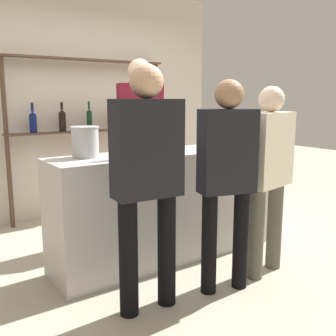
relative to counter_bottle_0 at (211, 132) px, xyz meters
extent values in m
plane|color=#B2A893|center=(-0.58, -0.09, -1.11)|extent=(16.00, 16.00, 0.00)
cube|color=#B7B2AD|center=(-0.58, -0.09, -0.62)|extent=(2.12, 0.53, 0.98)
cube|color=beige|center=(-0.58, 1.77, 0.29)|extent=(3.72, 0.12, 2.80)
cylinder|color=#4C3828|center=(-1.55, 1.59, -0.16)|extent=(0.05, 0.05, 1.89)
cylinder|color=#4C3828|center=(0.39, 1.59, -0.16)|extent=(0.05, 0.05, 1.89)
cube|color=#4C3828|center=(-0.58, 1.59, 0.77)|extent=(1.99, 0.18, 0.02)
cube|color=#4C3828|center=(-0.58, 1.59, -0.07)|extent=(1.99, 0.18, 0.02)
cylinder|color=#0F1956|center=(-1.25, 1.59, 0.04)|extent=(0.08, 0.08, 0.20)
cone|color=#0F1956|center=(-1.25, 1.59, 0.16)|extent=(0.08, 0.08, 0.04)
cylinder|color=#0F1956|center=(-1.25, 1.59, 0.22)|extent=(0.03, 0.03, 0.09)
cylinder|color=maroon|center=(-1.25, 1.59, 0.27)|extent=(0.03, 0.03, 0.01)
cylinder|color=black|center=(-0.91, 1.59, 0.05)|extent=(0.08, 0.08, 0.22)
cone|color=black|center=(-0.91, 1.59, 0.17)|extent=(0.08, 0.08, 0.04)
cylinder|color=black|center=(-0.91, 1.59, 0.23)|extent=(0.03, 0.03, 0.08)
cylinder|color=black|center=(-0.91, 1.59, 0.28)|extent=(0.03, 0.03, 0.01)
cylinder|color=black|center=(-0.58, 1.59, 0.05)|extent=(0.06, 0.06, 0.22)
cone|color=black|center=(-0.58, 1.59, 0.18)|extent=(0.06, 0.06, 0.03)
cylinder|color=black|center=(-0.58, 1.59, 0.23)|extent=(0.02, 0.02, 0.08)
cylinder|color=black|center=(-0.58, 1.59, 0.28)|extent=(0.03, 0.03, 0.01)
cylinder|color=black|center=(-0.24, 1.59, 0.03)|extent=(0.07, 0.07, 0.18)
cone|color=black|center=(-0.24, 1.59, 0.14)|extent=(0.07, 0.07, 0.03)
cylinder|color=black|center=(-0.24, 1.59, 0.20)|extent=(0.03, 0.03, 0.08)
cylinder|color=#232328|center=(-0.24, 1.59, 0.24)|extent=(0.03, 0.03, 0.01)
cylinder|color=black|center=(0.10, 1.59, 0.06)|extent=(0.07, 0.07, 0.24)
cone|color=black|center=(0.10, 1.59, 0.19)|extent=(0.07, 0.07, 0.03)
cylinder|color=black|center=(0.10, 1.59, 0.26)|extent=(0.03, 0.03, 0.09)
cylinder|color=#232328|center=(0.10, 1.59, 0.31)|extent=(0.03, 0.03, 0.01)
cylinder|color=brown|center=(0.00, 0.00, -0.03)|extent=(0.08, 0.08, 0.21)
cone|color=brown|center=(0.00, 0.00, 0.10)|extent=(0.08, 0.08, 0.03)
cylinder|color=brown|center=(0.00, 0.00, 0.16)|extent=(0.03, 0.03, 0.09)
cylinder|color=black|center=(0.00, 0.00, 0.21)|extent=(0.03, 0.03, 0.01)
cylinder|color=silver|center=(-0.66, -0.01, -0.02)|extent=(0.08, 0.08, 0.24)
cone|color=silver|center=(-0.66, -0.01, 0.12)|extent=(0.08, 0.08, 0.04)
cylinder|color=silver|center=(-0.66, -0.01, 0.18)|extent=(0.03, 0.03, 0.08)
cylinder|color=black|center=(-0.66, -0.01, 0.23)|extent=(0.03, 0.03, 0.01)
cylinder|color=silver|center=(0.14, 0.03, -0.02)|extent=(0.08, 0.08, 0.22)
cone|color=silver|center=(0.14, 0.03, 0.10)|extent=(0.08, 0.08, 0.04)
cylinder|color=silver|center=(0.14, 0.03, 0.16)|extent=(0.03, 0.03, 0.08)
cylinder|color=#232328|center=(0.14, 0.03, 0.21)|extent=(0.03, 0.03, 0.01)
cylinder|color=silver|center=(-1.12, -0.24, -0.02)|extent=(0.08, 0.08, 0.24)
cone|color=silver|center=(-1.12, -0.24, 0.12)|extent=(0.08, 0.08, 0.04)
cylinder|color=silver|center=(-1.12, -0.24, 0.19)|extent=(0.03, 0.03, 0.09)
cylinder|color=gold|center=(-1.12, -0.24, 0.24)|extent=(0.03, 0.03, 0.01)
cylinder|color=#0F1956|center=(-0.01, -0.18, -0.04)|extent=(0.08, 0.08, 0.18)
cone|color=#0F1956|center=(-0.01, -0.18, 0.07)|extent=(0.08, 0.08, 0.04)
cylinder|color=#0F1956|center=(-0.01, -0.18, 0.12)|extent=(0.03, 0.03, 0.08)
cylinder|color=black|center=(-0.01, -0.18, 0.17)|extent=(0.03, 0.03, 0.01)
cylinder|color=silver|center=(-0.43, 0.05, -0.13)|extent=(0.06, 0.06, 0.00)
cylinder|color=silver|center=(-0.43, 0.05, -0.09)|extent=(0.01, 0.01, 0.09)
cone|color=silver|center=(-0.43, 0.05, 0.00)|extent=(0.07, 0.07, 0.08)
cylinder|color=#B2B2B7|center=(-1.30, 0.00, -0.02)|extent=(0.21, 0.21, 0.24)
cylinder|color=#B2B2B7|center=(-1.30, 0.00, 0.11)|extent=(0.22, 0.22, 0.01)
cylinder|color=silver|center=(0.35, -0.02, -0.05)|extent=(0.12, 0.12, 0.16)
sphere|color=tan|center=(0.36, -0.01, -0.06)|extent=(0.02, 0.02, 0.02)
sphere|color=tan|center=(0.39, 0.01, -0.11)|extent=(0.02, 0.02, 0.02)
sphere|color=tan|center=(0.34, 0.00, -0.08)|extent=(0.02, 0.02, 0.02)
sphere|color=tan|center=(0.39, 0.00, -0.05)|extent=(0.02, 0.02, 0.02)
sphere|color=tan|center=(0.32, -0.03, -0.07)|extent=(0.02, 0.02, 0.02)
sphere|color=tan|center=(0.36, 0.01, -0.06)|extent=(0.02, 0.02, 0.02)
sphere|color=tan|center=(0.34, -0.05, -0.10)|extent=(0.02, 0.02, 0.02)
cylinder|color=black|center=(-0.61, 0.59, -0.67)|extent=(0.12, 0.12, 0.88)
cylinder|color=black|center=(-0.34, 0.51, -0.67)|extent=(0.12, 0.12, 0.88)
cube|color=maroon|center=(-0.47, 0.55, 0.12)|extent=(0.48, 0.32, 0.70)
sphere|color=#DBB293|center=(-0.47, 0.55, 0.59)|extent=(0.24, 0.24, 0.24)
cylinder|color=#575347|center=(0.04, -0.80, -0.74)|extent=(0.13, 0.13, 0.74)
cylinder|color=#575347|center=(-0.24, -0.85, -0.74)|extent=(0.13, 0.13, 0.74)
cube|color=beige|center=(-0.10, -0.82, -0.07)|extent=(0.48, 0.28, 0.59)
sphere|color=beige|center=(-0.10, -0.82, 0.32)|extent=(0.20, 0.20, 0.20)
cylinder|color=black|center=(-1.06, -0.77, -0.71)|extent=(0.13, 0.13, 0.80)
cylinder|color=black|center=(-1.35, -0.75, -0.71)|extent=(0.13, 0.13, 0.80)
cube|color=black|center=(-1.20, -0.76, 0.01)|extent=(0.47, 0.24, 0.64)
sphere|color=tan|center=(-1.20, -0.76, 0.44)|extent=(0.22, 0.22, 0.22)
cylinder|color=black|center=(-0.45, -0.89, -0.73)|extent=(0.11, 0.11, 0.76)
cylinder|color=black|center=(-0.71, -0.82, -0.73)|extent=(0.11, 0.11, 0.76)
cube|color=black|center=(-0.58, -0.85, -0.05)|extent=(0.44, 0.28, 0.60)
sphere|color=#936B4C|center=(-0.58, -0.85, 0.36)|extent=(0.21, 0.21, 0.21)
camera|label=1|loc=(-2.53, -2.91, 0.34)|focal=42.00mm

